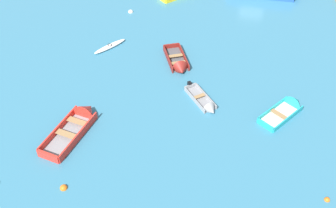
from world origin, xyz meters
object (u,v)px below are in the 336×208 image
object	(u,v)px
rowboat_grey_far_right	(206,105)
mooring_buoy_central	(131,12)
mooring_buoy_trailing	(327,200)
mooring_buoy_midfield	(64,188)
kayak_white_far_left	(110,46)
rowboat_maroon_foreground_center	(179,65)
rowboat_red_distant_center	(79,121)
rowboat_turquoise_near_camera	(289,107)

from	to	relation	value
rowboat_grey_far_right	mooring_buoy_central	xyz separation A→B (m)	(-5.51, 12.08, -0.14)
mooring_buoy_trailing	mooring_buoy_midfield	world-z (taller)	mooring_buoy_midfield
kayak_white_far_left	rowboat_maroon_foreground_center	xyz separation A→B (m)	(5.16, -2.51, 0.06)
rowboat_red_distant_center	rowboat_turquoise_near_camera	bearing A→B (deg)	5.04
rowboat_red_distant_center	mooring_buoy_central	world-z (taller)	rowboat_red_distant_center
kayak_white_far_left	mooring_buoy_midfield	xyz separation A→B (m)	(-1.22, -13.02, -0.13)
mooring_buoy_trailing	rowboat_turquoise_near_camera	bearing A→B (deg)	93.18
kayak_white_far_left	mooring_buoy_central	xyz separation A→B (m)	(1.27, 5.38, -0.13)
kayak_white_far_left	rowboat_red_distant_center	world-z (taller)	rowboat_red_distant_center
rowboat_maroon_foreground_center	mooring_buoy_trailing	bearing A→B (deg)	-57.52
mooring_buoy_trailing	rowboat_maroon_foreground_center	bearing A→B (deg)	122.48
rowboat_red_distant_center	rowboat_turquoise_near_camera	size ratio (longest dim) A/B	1.41
kayak_white_far_left	rowboat_grey_far_right	bearing A→B (deg)	-44.69
rowboat_turquoise_near_camera	mooring_buoy_trailing	xyz separation A→B (m)	(0.38, -6.89, -0.16)
rowboat_grey_far_right	rowboat_turquoise_near_camera	xyz separation A→B (m)	(5.26, -0.31, 0.03)
rowboat_red_distant_center	mooring_buoy_central	xyz separation A→B (m)	(2.35, 13.55, -0.23)
rowboat_grey_far_right	mooring_buoy_trailing	distance (m)	9.15
rowboat_red_distant_center	mooring_buoy_midfield	xyz separation A→B (m)	(-0.13, -4.85, -0.23)
rowboat_red_distant_center	rowboat_grey_far_right	bearing A→B (deg)	10.60
rowboat_turquoise_near_camera	mooring_buoy_central	size ratio (longest dim) A/B	8.16
kayak_white_far_left	mooring_buoy_central	bearing A→B (deg)	76.74
rowboat_maroon_foreground_center	mooring_buoy_midfield	size ratio (longest dim) A/B	9.06
mooring_buoy_trailing	mooring_buoy_central	distance (m)	22.27
rowboat_turquoise_near_camera	mooring_buoy_central	bearing A→B (deg)	130.99
rowboat_turquoise_near_camera	mooring_buoy_midfield	distance (m)	14.55
kayak_white_far_left	mooring_buoy_central	size ratio (longest dim) A/B	5.85
mooring_buoy_trailing	rowboat_grey_far_right	bearing A→B (deg)	128.07
rowboat_maroon_foreground_center	rowboat_red_distant_center	bearing A→B (deg)	-137.82
kayak_white_far_left	mooring_buoy_central	distance (m)	5.53
rowboat_red_distant_center	mooring_buoy_trailing	bearing A→B (deg)	-23.01
mooring_buoy_central	rowboat_maroon_foreground_center	bearing A→B (deg)	-63.71
rowboat_maroon_foreground_center	mooring_buoy_midfield	xyz separation A→B (m)	(-6.38, -10.51, -0.19)
mooring_buoy_central	rowboat_turquoise_near_camera	bearing A→B (deg)	-49.01
rowboat_grey_far_right	mooring_buoy_midfield	xyz separation A→B (m)	(-7.99, -6.32, -0.14)
rowboat_grey_far_right	rowboat_red_distant_center	bearing A→B (deg)	-169.40
rowboat_maroon_foreground_center	mooring_buoy_central	size ratio (longest dim) A/B	8.74
mooring_buoy_midfield	kayak_white_far_left	bearing A→B (deg)	84.66
mooring_buoy_central	rowboat_red_distant_center	bearing A→B (deg)	-99.85
rowboat_grey_far_right	mooring_buoy_trailing	xyz separation A→B (m)	(5.64, -7.20, -0.14)
rowboat_maroon_foreground_center	rowboat_grey_far_right	bearing A→B (deg)	-68.98
kayak_white_far_left	rowboat_red_distant_center	distance (m)	8.24
mooring_buoy_trailing	mooring_buoy_midfield	bearing A→B (deg)	176.27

